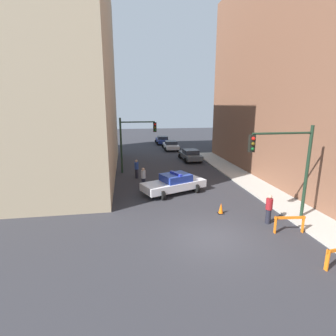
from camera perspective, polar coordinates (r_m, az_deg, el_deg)
The scene contains 14 objects.
ground_plane at distance 13.50m, azimuth 9.34°, elevation -14.78°, with size 120.00×120.00×0.00m, color #2D2D33.
sidewalk_right at distance 16.41m, azimuth 30.77°, elevation -11.07°, with size 2.40×44.00×0.12m.
building_corner_left at distance 26.57m, azimuth -28.20°, elevation 17.46°, with size 14.00×20.00×17.70m.
traffic_light_near at distance 15.60m, azimuth 24.88°, elevation 1.82°, with size 3.64×0.35×5.20m.
traffic_light_far at distance 24.91m, azimuth -7.70°, elevation 6.66°, with size 3.44×0.35×5.20m.
police_car at distance 19.37m, azimuth 1.35°, elevation -3.33°, with size 5.05×3.47×1.52m.
parked_car_near at distance 30.63m, azimuth 4.89°, elevation 2.88°, with size 2.38×4.36×1.31m.
parked_car_mid at distance 37.75m, azimuth 0.62°, elevation 4.98°, with size 2.32×4.33×1.31m.
parked_car_far at distance 43.40m, azimuth -1.23°, elevation 6.12°, with size 2.31×4.32×1.31m.
pedestrian_crossing at distance 20.40m, azimuth -5.39°, elevation -2.11°, with size 0.49×0.49×1.66m.
pedestrian_corner at distance 23.31m, azimuth -6.86°, elevation -0.14°, with size 0.51×0.51×1.66m.
pedestrian_sidewalk at distance 15.47m, azimuth 21.11°, elevation -8.25°, with size 0.49×0.49×1.66m.
barrier_mid at distance 14.87m, azimuth 24.93°, elevation -10.54°, with size 1.60×0.33×0.90m.
traffic_cone at distance 16.20m, azimuth 11.45°, elevation -8.63°, with size 0.36×0.36×0.66m.
Camera 1 is at (-3.97, -11.21, 6.40)m, focal length 28.00 mm.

